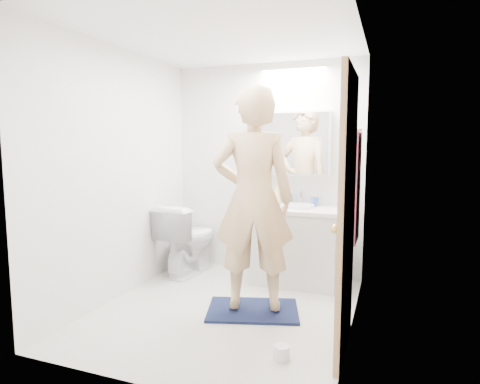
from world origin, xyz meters
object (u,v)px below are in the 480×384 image
at_px(soap_bottle_a, 278,194).
at_px(toilet_paper_roll, 282,353).
at_px(person, 253,199).
at_px(toothbrush_cup, 315,202).
at_px(vanity_cabinet, 296,247).
at_px(toilet, 188,238).
at_px(soap_bottle_b, 288,197).
at_px(medicine_cabinet, 291,144).

height_order(soap_bottle_a, toilet_paper_roll, soap_bottle_a).
distance_m(person, toothbrush_cup, 1.13).
bearing_deg(vanity_cabinet, toothbrush_cup, 44.70).
relative_size(soap_bottle_a, toilet_paper_roll, 2.14).
distance_m(soap_bottle_a, toothbrush_cup, 0.42).
xyz_separation_m(toilet, toilet_paper_roll, (1.51, -1.50, -0.36)).
bearing_deg(soap_bottle_b, medicine_cabinet, 63.32).
bearing_deg(toothbrush_cup, vanity_cabinet, -135.30).
distance_m(person, toilet_paper_roll, 1.28).
height_order(medicine_cabinet, soap_bottle_b, medicine_cabinet).
height_order(soap_bottle_b, toilet_paper_roll, soap_bottle_b).
bearing_deg(toilet, vanity_cabinet, -167.45).
relative_size(person, soap_bottle_a, 8.21).
relative_size(person, soap_bottle_b, 10.96).
bearing_deg(toilet_paper_roll, soap_bottle_a, 106.39).
bearing_deg(toilet_paper_roll, vanity_cabinet, 99.46).
relative_size(medicine_cabinet, soap_bottle_a, 3.74).
relative_size(medicine_cabinet, person, 0.46).
bearing_deg(medicine_cabinet, toilet, -163.76).
xyz_separation_m(medicine_cabinet, soap_bottle_b, (-0.02, -0.03, -0.59)).
bearing_deg(toilet, soap_bottle_a, -157.80).
relative_size(soap_bottle_a, toothbrush_cup, 2.33).
xyz_separation_m(person, toothbrush_cup, (0.34, 1.07, -0.15)).
xyz_separation_m(medicine_cabinet, toothbrush_cup, (0.29, -0.05, -0.63)).
bearing_deg(person, toothbrush_cup, -124.71).
bearing_deg(toilet, person, 150.46).
bearing_deg(toilet_paper_roll, person, 122.61).
relative_size(person, toothbrush_cup, 19.09).
relative_size(vanity_cabinet, medicine_cabinet, 1.02).
xyz_separation_m(toilet, soap_bottle_b, (1.10, 0.30, 0.50)).
distance_m(vanity_cabinet, toilet_paper_roll, 1.67).
bearing_deg(vanity_cabinet, person, -101.31).
xyz_separation_m(medicine_cabinet, soap_bottle_a, (-0.12, -0.06, -0.56)).
distance_m(toilet, toothbrush_cup, 1.50).
relative_size(vanity_cabinet, soap_bottle_b, 5.10).
bearing_deg(toothbrush_cup, toilet, -168.93).
xyz_separation_m(soap_bottle_b, toilet_paper_roll, (0.41, -1.79, -0.86)).
bearing_deg(medicine_cabinet, soap_bottle_b, -116.68).
bearing_deg(person, medicine_cabinet, -109.64).
xyz_separation_m(soap_bottle_a, toothbrush_cup, (0.41, 0.01, -0.07)).
bearing_deg(toilet_paper_roll, toilet, 135.26).
height_order(vanity_cabinet, toilet_paper_roll, vanity_cabinet).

